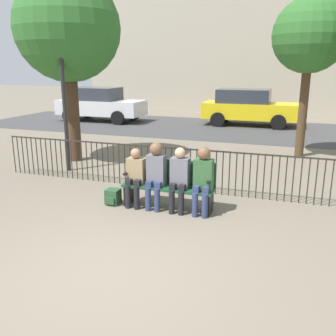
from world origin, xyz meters
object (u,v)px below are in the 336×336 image
seated_person_2 (179,177)px  tree_0 (310,37)px  tree_1 (68,29)px  lamp_post (63,85)px  seated_person_1 (156,172)px  parked_car_2 (100,104)px  park_bench (169,183)px  seated_person_3 (203,177)px  parked_car_1 (248,107)px  seated_person_0 (135,174)px  backpack (113,197)px

seated_person_2 → tree_0: size_ratio=0.27×
tree_1 → lamp_post: bearing=-67.3°
seated_person_1 → parked_car_2: (-6.75, 10.08, 0.12)m
park_bench → tree_0: size_ratio=0.39×
seated_person_3 → parked_car_1: 11.05m
seated_person_2 → seated_person_0: bearing=-179.7°
seated_person_3 → lamp_post: (-3.99, 1.76, 1.47)m
seated_person_1 → backpack: seated_person_1 is taller
tree_0 → parked_car_2: bearing=153.2°
park_bench → seated_person_0: 0.67m
seated_person_0 → seated_person_2: seated_person_2 is taller
lamp_post → parked_car_2: bearing=113.8°
tree_0 → parked_car_1: size_ratio=1.07×
park_bench → parked_car_1: (0.08, 10.91, 0.35)m
seated_person_3 → parked_car_2: size_ratio=0.30×
lamp_post → seated_person_1: bearing=-29.7°
seated_person_2 → parked_car_2: (-7.21, 10.08, 0.17)m
seated_person_3 → parked_car_2: parked_car_2 is taller
backpack → parked_car_2: bearing=120.0°
backpack → lamp_post: lamp_post is taller
seated_person_0 → tree_0: size_ratio=0.25×
seated_person_0 → parked_car_1: 11.07m
seated_person_1 → parked_car_1: (0.31, 11.03, 0.12)m
backpack → parked_car_2: size_ratio=0.07×
seated_person_0 → park_bench: bearing=11.8°
park_bench → backpack: 1.17m
tree_0 → seated_person_1: bearing=-115.6°
tree_0 → parked_car_1: 6.62m
seated_person_2 → tree_0: tree_0 is taller
tree_0 → seated_person_2: bearing=-111.4°
tree_0 → parked_car_1: (-2.26, 5.67, -2.57)m
park_bench → parked_car_2: parked_car_2 is taller
seated_person_1 → parked_car_2: bearing=123.8°
seated_person_2 → backpack: seated_person_2 is taller
tree_1 → parked_car_2: tree_1 is taller
tree_1 → parked_car_1: 9.50m
seated_person_0 → seated_person_1: (0.41, 0.01, 0.09)m
backpack → tree_0: bearing=57.7°
seated_person_0 → parked_car_1: size_ratio=0.27×
tree_0 → backpack: bearing=-122.3°
seated_person_0 → lamp_post: lamp_post is taller
tree_0 → park_bench: bearing=-114.1°
park_bench → tree_1: size_ratio=0.35×
seated_person_0 → seated_person_2: bearing=0.3°
tree_0 → tree_1: size_ratio=0.90×
tree_0 → lamp_post: tree_0 is taller
seated_person_2 → tree_1: tree_1 is taller
tree_0 → lamp_post: bearing=-147.4°
parked_car_1 → seated_person_2: bearing=-89.2°
seated_person_1 → seated_person_2: size_ratio=1.05×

